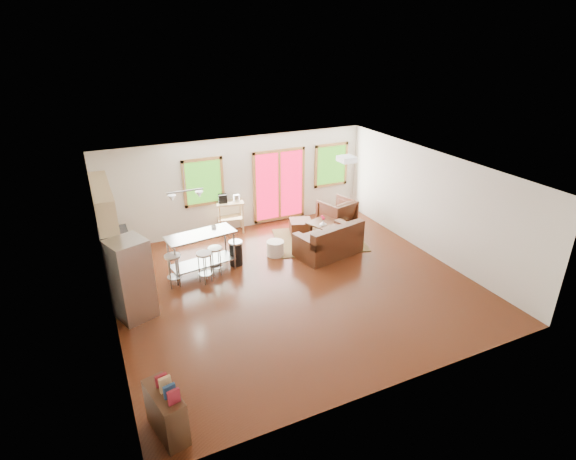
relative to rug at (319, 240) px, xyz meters
name	(u,v)px	position (x,y,z in m)	size (l,w,h in m)	color
floor	(294,284)	(-1.61, -1.76, -0.02)	(7.50, 7.00, 0.02)	#341509
ceiling	(294,171)	(-1.61, -1.76, 2.60)	(7.50, 7.00, 0.02)	silver
back_wall	(239,184)	(-1.61, 1.75, 1.29)	(7.50, 0.02, 2.60)	beige
left_wall	(105,267)	(-5.37, -1.76, 1.29)	(0.02, 7.00, 2.60)	beige
right_wall	(433,204)	(2.15, -1.76, 1.29)	(0.02, 7.00, 2.60)	beige
front_wall	(398,320)	(-1.61, -5.27, 1.29)	(7.50, 0.02, 2.60)	beige
window_left	(203,182)	(-2.61, 1.70, 1.49)	(1.10, 0.05, 1.30)	#255811
french_doors	(279,185)	(-0.41, 1.70, 1.09)	(1.60, 0.05, 2.10)	#B60829
window_right	(331,165)	(1.29, 1.70, 1.49)	(1.10, 0.05, 1.30)	#255811
rug	(319,240)	(0.00, 0.00, 0.00)	(2.32, 1.78, 0.02)	#395430
loveseat	(329,242)	(-0.17, -0.83, 0.33)	(1.76, 1.22, 0.86)	#32170C
coffee_table	(327,222)	(0.37, 0.23, 0.36)	(1.24, 0.99, 0.43)	#341E10
armchair	(337,212)	(0.92, 0.64, 0.43)	(0.86, 0.81, 0.89)	#32170C
ottoman	(301,227)	(-0.25, 0.62, 0.18)	(0.58, 0.58, 0.39)	#32170C
pouf	(275,248)	(-1.41, -0.30, 0.18)	(0.43, 0.43, 0.38)	beige
vase	(323,223)	(0.06, -0.09, 0.51)	(0.25, 0.25, 0.34)	silver
book	(333,218)	(0.44, 0.04, 0.55)	(0.24, 0.03, 0.32)	maroon
cabinets	(115,245)	(-5.09, -0.06, 0.92)	(0.64, 2.24, 2.30)	tan
refrigerator	(132,279)	(-4.95, -1.54, 0.81)	(0.84, 0.83, 1.65)	#B7BABC
island	(201,246)	(-3.29, -0.39, 0.67)	(1.63, 0.83, 0.99)	#B7BABC
cup	(214,227)	(-2.91, -0.18, 1.00)	(0.12, 0.09, 0.12)	silver
bar_stool_a	(173,263)	(-4.01, -0.72, 0.55)	(0.39, 0.39, 0.76)	#B7BABC
bar_stool_b	(204,261)	(-3.36, -0.85, 0.53)	(0.45, 0.45, 0.73)	#B7BABC
bar_stool_c	(215,255)	(-3.04, -0.62, 0.50)	(0.34, 0.34, 0.69)	#B7BABC
trash_can	(236,253)	(-2.46, -0.33, 0.29)	(0.39, 0.39, 0.61)	black
kitchen_cart	(229,206)	(-1.98, 1.56, 0.76)	(0.81, 0.60, 1.12)	tan
bookshelf	(166,412)	(-4.96, -4.65, 0.36)	(0.48, 0.86, 0.96)	#341E10
ceiling_flush	(347,159)	(-0.01, -1.16, 2.52)	(0.35, 0.35, 0.12)	white
pendant_light	(186,195)	(-3.51, -0.26, 1.89)	(0.80, 0.18, 0.79)	gray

